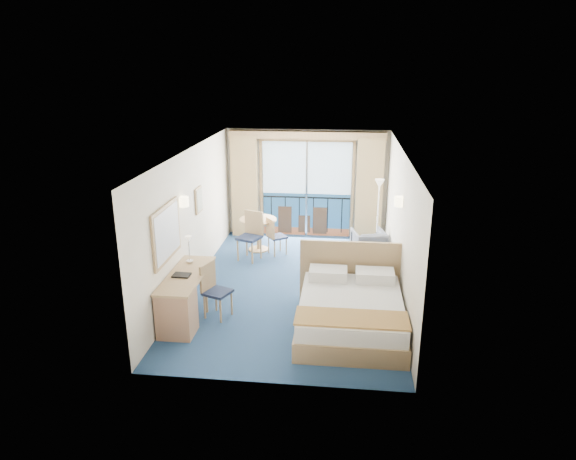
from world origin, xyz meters
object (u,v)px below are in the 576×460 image
object	(u,v)px
nightstand	(384,280)
armchair	(369,244)
desk_chair	(213,287)
table_chair_b	(251,233)
floor_lamp	(379,197)
table_chair_a	(274,234)
desk	(179,306)
bed	(351,311)
round_table	(258,226)

from	to	relation	value
nightstand	armchair	bearing A→B (deg)	96.74
desk_chair	table_chair_b	distance (m)	2.81
floor_lamp	desk_chair	xyz separation A→B (m)	(-2.99, -3.59, -0.77)
table_chair_a	armchair	bearing A→B (deg)	-123.60
desk	table_chair_b	distance (m)	3.43
table_chair_b	table_chair_a	bearing A→B (deg)	53.37
desk	nightstand	bearing A→B (deg)	27.56
bed	armchair	xyz separation A→B (m)	(0.41, 3.36, -0.01)
floor_lamp	nightstand	bearing A→B (deg)	-89.31
nightstand	table_chair_b	xyz separation A→B (m)	(-2.86, 1.57, 0.33)
bed	desk_chair	xyz separation A→B (m)	(-2.37, 0.21, 0.21)
bed	nightstand	world-z (taller)	bed
bed	desk_chair	distance (m)	2.39
desk	desk_chair	distance (m)	0.73
desk	table_chair_a	bearing A→B (deg)	73.72
floor_lamp	desk	world-z (taller)	floor_lamp
nightstand	desk_chair	xyz separation A→B (m)	(-3.02, -1.23, 0.26)
desk	table_chair_b	size ratio (longest dim) A/B	1.60
nightstand	desk_chair	distance (m)	3.27
table_chair_a	desk	bearing A→B (deg)	128.67
nightstand	desk_chair	size ratio (longest dim) A/B	0.59
bed	table_chair_a	size ratio (longest dim) A/B	2.55
armchair	floor_lamp	bearing A→B (deg)	-129.08
floor_lamp	desk	bearing A→B (deg)	-129.43
desk_chair	floor_lamp	bearing A→B (deg)	-18.03
armchair	desk_chair	world-z (taller)	desk_chair
table_chair_a	table_chair_b	world-z (taller)	table_chair_b
desk	table_chair_b	world-z (taller)	table_chair_b
armchair	table_chair_b	bearing A→B (deg)	-6.63
table_chair_a	table_chair_b	size ratio (longest dim) A/B	0.81
desk	armchair	bearing A→B (deg)	49.17
floor_lamp	desk_chair	size ratio (longest dim) A/B	1.79
nightstand	table_chair_b	distance (m)	3.28
floor_lamp	table_chair_b	world-z (taller)	floor_lamp
floor_lamp	table_chair_a	bearing A→B (deg)	-168.28
armchair	bed	bearing A→B (deg)	68.64
nightstand	round_table	xyz separation A→B (m)	(-2.80, 2.13, 0.30)
armchair	floor_lamp	size ratio (longest dim) A/B	0.41
bed	desk_chair	size ratio (longest dim) A/B	2.32
armchair	desk	distance (m)	4.93
desk_chair	round_table	bearing A→B (deg)	18.02
armchair	desk	size ratio (longest dim) A/B	0.41
nightstand	table_chair_b	world-z (taller)	table_chair_b
bed	table_chair_b	world-z (taller)	bed
floor_lamp	round_table	bearing A→B (deg)	-175.18
nightstand	armchair	size ratio (longest dim) A/B	0.80
bed	floor_lamp	size ratio (longest dim) A/B	1.29
armchair	table_chair_a	size ratio (longest dim) A/B	0.81
nightstand	armchair	xyz separation A→B (m)	(-0.23, 1.93, 0.04)
table_chair_a	nightstand	bearing A→B (deg)	-163.31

